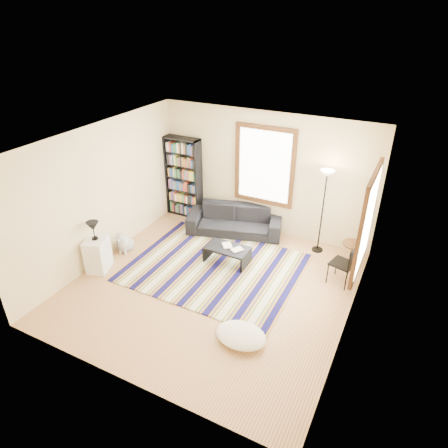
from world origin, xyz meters
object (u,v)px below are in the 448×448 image
at_px(side_table, 351,255).
at_px(dog, 125,240).
at_px(floor_cushion, 241,335).
at_px(folding_chair, 343,264).
at_px(bookshelf, 184,178).
at_px(coffee_table, 227,255).
at_px(sofa, 235,220).
at_px(white_cabinet, 98,254).
at_px(floor_lamp, 322,212).

xyz_separation_m(side_table, dog, (-4.46, -1.62, -0.01)).
distance_m(floor_cushion, folding_chair, 2.52).
xyz_separation_m(bookshelf, dog, (-0.22, -2.08, -0.74)).
bearing_deg(coffee_table, folding_chair, 9.48).
height_order(sofa, white_cabinet, white_cabinet).
relative_size(coffee_table, dog, 1.74).
bearing_deg(floor_cushion, bookshelf, 132.95).
bearing_deg(folding_chair, coffee_table, -156.12).
height_order(floor_cushion, folding_chair, folding_chair).
xyz_separation_m(bookshelf, side_table, (4.24, -0.46, -0.73)).
bearing_deg(floor_lamp, side_table, -21.18).
distance_m(side_table, dog, 4.75).
distance_m(floor_cushion, white_cabinet, 3.43).
distance_m(side_table, folding_chair, 0.67).
bearing_deg(floor_cushion, floor_lamp, 83.48).
bearing_deg(folding_chair, side_table, 99.96).
bearing_deg(bookshelf, floor_lamp, -2.78).
bearing_deg(coffee_table, white_cabinet, -147.80).
xyz_separation_m(coffee_table, floor_cushion, (1.19, -1.88, -0.08)).
relative_size(coffee_table, side_table, 1.67).
distance_m(floor_lamp, folding_chair, 1.27).
bearing_deg(sofa, floor_cushion, -79.01).
distance_m(bookshelf, folding_chair, 4.37).
bearing_deg(floor_lamp, sofa, -177.09).
bearing_deg(floor_lamp, coffee_table, -139.87).
relative_size(floor_cushion, white_cabinet, 1.19).
bearing_deg(dog, floor_cushion, -32.54).
bearing_deg(folding_chair, white_cabinet, -144.01).
relative_size(sofa, coffee_table, 2.40).
height_order(floor_lamp, folding_chair, floor_lamp).
relative_size(side_table, dog, 1.04).
relative_size(bookshelf, dog, 3.86).
bearing_deg(folding_chair, floor_cushion, -100.75).
bearing_deg(side_table, dog, -160.07).
relative_size(folding_chair, white_cabinet, 1.23).
bearing_deg(side_table, coffee_table, -156.06).
bearing_deg(white_cabinet, side_table, 9.63).
relative_size(floor_cushion, dog, 1.61).
relative_size(floor_cushion, folding_chair, 0.97).
xyz_separation_m(sofa, side_table, (2.71, -0.19, -0.05)).
bearing_deg(floor_lamp, folding_chair, -53.32).
xyz_separation_m(sofa, dog, (-1.75, -1.81, -0.06)).
height_order(bookshelf, folding_chair, bookshelf).
height_order(bookshelf, floor_cushion, bookshelf).
relative_size(sofa, dog, 4.17).
distance_m(sofa, side_table, 2.72).
relative_size(sofa, side_table, 4.00).
distance_m(bookshelf, coffee_table, 2.58).
distance_m(white_cabinet, dog, 0.79).
bearing_deg(coffee_table, dog, -164.56).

